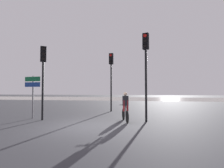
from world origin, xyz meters
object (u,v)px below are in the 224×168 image
object	(u,v)px
traffic_light_near_left	(43,69)
traffic_light_near_right	(146,60)
traffic_light_center	(111,71)
cyclist	(125,107)
direction_sign_post	(33,89)

from	to	relation	value
traffic_light_near_left	traffic_light_near_right	xyz separation A→B (m)	(5.91, 0.43, 0.39)
traffic_light_near_left	traffic_light_near_right	bearing A→B (deg)	148.18
traffic_light_center	cyclist	distance (m)	5.49
cyclist	traffic_light_near_left	bearing A→B (deg)	166.15
direction_sign_post	cyclist	size ratio (longest dim) A/B	1.57
traffic_light_near_right	direction_sign_post	size ratio (longest dim) A/B	1.88
traffic_light_near_right	cyclist	xyz separation A→B (m)	(-1.12, -0.23, -2.56)
traffic_light_near_right	cyclist	world-z (taller)	traffic_light_near_right
traffic_light_near_left	traffic_light_center	world-z (taller)	traffic_light_center
traffic_light_center	traffic_light_near_right	bearing A→B (deg)	131.23
direction_sign_post	traffic_light_near_left	bearing A→B (deg)	163.34
traffic_light_center	cyclist	world-z (taller)	traffic_light_center
traffic_light_near_left	traffic_light_center	bearing A→B (deg)	-159.61
traffic_light_center	direction_sign_post	xyz separation A→B (m)	(-4.13, -4.44, -1.52)
traffic_light_near_left	cyclist	size ratio (longest dim) A/B	2.59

